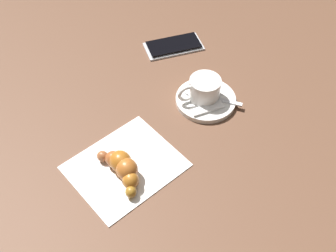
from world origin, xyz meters
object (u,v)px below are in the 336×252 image
croissant (122,167)px  cell_phone (174,46)px  saucer (206,100)px  espresso_cup (204,89)px  teaspoon (203,95)px  napkin (125,166)px  sugar_packet (208,109)px

croissant → cell_phone: bearing=35.6°
croissant → cell_phone: size_ratio=0.83×
croissant → saucer: bearing=9.1°
espresso_cup → cell_phone: (0.07, 0.18, -0.03)m
teaspoon → napkin: 0.23m
teaspoon → espresso_cup: bearing=-145.0°
espresso_cup → sugar_packet: (-0.02, -0.03, -0.02)m
napkin → croissant: croissant is taller
sugar_packet → cell_phone: sugar_packet is taller
saucer → napkin: 0.23m
napkin → croissant: (-0.01, -0.01, 0.02)m
teaspoon → sugar_packet: 0.04m
teaspoon → croissant: 0.25m
teaspoon → cell_phone: teaspoon is taller
saucer → cell_phone: bearing=70.2°
espresso_cup → napkin: size_ratio=0.47×
saucer → sugar_packet: 0.03m
croissant → teaspoon: bearing=10.7°
sugar_packet → napkin: bearing=-162.8°
sugar_packet → espresso_cup: bearing=78.6°
teaspoon → napkin: bearing=-171.6°
teaspoon → cell_phone: size_ratio=0.75×
espresso_cup → cell_phone: bearing=68.7°
napkin → cell_phone: (0.30, 0.21, 0.00)m
napkin → croissant: size_ratio=1.55×
saucer → croissant: size_ratio=1.02×
espresso_cup → teaspoon: 0.02m
croissant → cell_phone: (0.31, 0.22, -0.02)m
espresso_cup → croissant: espresso_cup is taller
espresso_cup → napkin: 0.23m
saucer → espresso_cup: (-0.00, 0.01, 0.03)m
saucer → espresso_cup: size_ratio=1.40×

